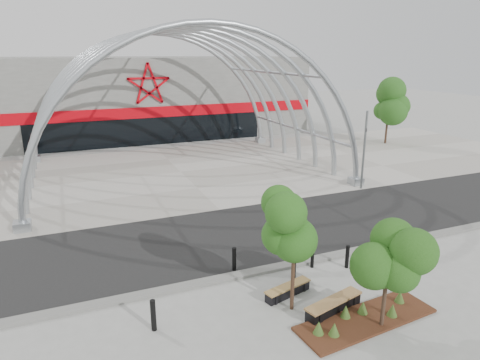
# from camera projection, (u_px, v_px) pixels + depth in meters

# --- Properties ---
(ground) EXTENTS (140.00, 140.00, 0.00)m
(ground) POSITION_uv_depth(u_px,v_px,m) (277.00, 265.00, 17.78)
(ground) COLOR gray
(ground) RESTS_ON ground
(road) EXTENTS (140.00, 7.00, 0.02)m
(road) POSITION_uv_depth(u_px,v_px,m) (244.00, 233.00, 20.87)
(road) COLOR black
(road) RESTS_ON ground
(forecourt) EXTENTS (60.00, 17.00, 0.04)m
(forecourt) POSITION_uv_depth(u_px,v_px,m) (181.00, 172.00, 31.49)
(forecourt) COLOR #A09A8F
(forecourt) RESTS_ON ground
(kerb) EXTENTS (60.00, 0.50, 0.12)m
(kerb) POSITION_uv_depth(u_px,v_px,m) (279.00, 267.00, 17.54)
(kerb) COLOR slate
(kerb) RESTS_ON ground
(arena_building) EXTENTS (34.00, 15.24, 8.00)m
(arena_building) POSITION_uv_depth(u_px,v_px,m) (136.00, 95.00, 46.24)
(arena_building) COLOR slate
(arena_building) RESTS_ON ground
(vault_canopy) EXTENTS (20.80, 15.80, 20.36)m
(vault_canopy) POSITION_uv_depth(u_px,v_px,m) (181.00, 172.00, 31.49)
(vault_canopy) COLOR #A3AAAF
(vault_canopy) RESTS_ON ground
(planting_bed) EXTENTS (5.06, 1.96, 0.52)m
(planting_bed) POSITION_uv_depth(u_px,v_px,m) (364.00, 317.00, 14.08)
(planting_bed) COLOR #36140D
(planting_bed) RESTS_ON ground
(signal_pole) EXTENTS (0.21, 0.72, 5.05)m
(signal_pole) POSITION_uv_depth(u_px,v_px,m) (364.00, 149.00, 26.93)
(signal_pole) COLOR slate
(signal_pole) RESTS_ON ground
(street_tree_0) EXTENTS (1.78, 1.78, 4.06)m
(street_tree_0) POSITION_uv_depth(u_px,v_px,m) (295.00, 231.00, 13.94)
(street_tree_0) COLOR black
(street_tree_0) RESTS_ON ground
(street_tree_1) EXTENTS (1.61, 1.61, 3.81)m
(street_tree_1) POSITION_uv_depth(u_px,v_px,m) (390.00, 250.00, 13.01)
(street_tree_1) COLOR #312219
(street_tree_1) RESTS_ON ground
(bench_0) EXTENTS (1.98, 0.91, 0.41)m
(bench_0) POSITION_uv_depth(u_px,v_px,m) (288.00, 291.00, 15.52)
(bench_0) COLOR black
(bench_0) RESTS_ON ground
(bench_1) EXTENTS (2.41, 1.09, 0.49)m
(bench_1) POSITION_uv_depth(u_px,v_px,m) (334.00, 306.00, 14.49)
(bench_1) COLOR black
(bench_1) RESTS_ON ground
(bollard_0) EXTENTS (0.17, 0.17, 1.08)m
(bollard_0) POSITION_uv_depth(u_px,v_px,m) (153.00, 315.00, 13.49)
(bollard_0) COLOR black
(bollard_0) RESTS_ON ground
(bollard_1) EXTENTS (0.16, 0.16, 1.01)m
(bollard_1) POSITION_uv_depth(u_px,v_px,m) (234.00, 259.00, 17.20)
(bollard_1) COLOR black
(bollard_1) RESTS_ON ground
(bollard_2) EXTENTS (0.14, 0.14, 0.88)m
(bollard_2) POSITION_uv_depth(u_px,v_px,m) (312.00, 257.00, 17.50)
(bollard_2) COLOR black
(bollard_2) RESTS_ON ground
(bollard_3) EXTENTS (0.16, 0.16, 0.98)m
(bollard_3) POSITION_uv_depth(u_px,v_px,m) (294.00, 266.00, 16.68)
(bollard_3) COLOR black
(bollard_3) RESTS_ON ground
(bollard_4) EXTENTS (0.16, 0.16, 0.98)m
(bollard_4) POSITION_uv_depth(u_px,v_px,m) (347.00, 257.00, 17.46)
(bollard_4) COLOR black
(bollard_4) RESTS_ON ground
(bg_tree_1) EXTENTS (2.70, 2.70, 5.91)m
(bg_tree_1) POSITION_uv_depth(u_px,v_px,m) (389.00, 99.00, 40.16)
(bg_tree_1) COLOR #301E15
(bg_tree_1) RESTS_ON ground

